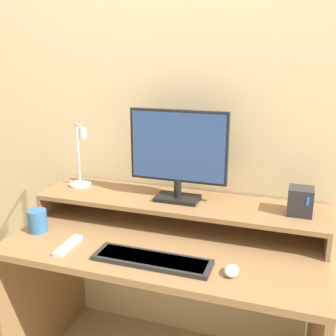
% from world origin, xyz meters
% --- Properties ---
extents(wall_back, '(6.00, 0.05, 2.50)m').
position_xyz_m(wall_back, '(0.00, 0.73, 1.25)').
color(wall_back, beige).
rests_on(wall_back, ground_plane).
extents(desk, '(1.37, 0.69, 0.75)m').
position_xyz_m(desk, '(0.00, 0.35, 0.54)').
color(desk, olive).
rests_on(desk, ground_plane).
extents(monitor_shelf, '(1.37, 0.33, 0.12)m').
position_xyz_m(monitor_shelf, '(0.00, 0.53, 0.86)').
color(monitor_shelf, olive).
rests_on(monitor_shelf, desk).
extents(monitor, '(0.47, 0.13, 0.43)m').
position_xyz_m(monitor, '(-0.00, 0.53, 1.11)').
color(monitor, black).
rests_on(monitor, monitor_shelf).
extents(desk_lamp, '(0.16, 0.16, 0.34)m').
position_xyz_m(desk_lamp, '(-0.53, 0.54, 0.99)').
color(desk_lamp, silver).
rests_on(desk_lamp, monitor_shelf).
extents(router_dock, '(0.11, 0.10, 0.12)m').
position_xyz_m(router_dock, '(0.55, 0.53, 0.93)').
color(router_dock, '#28282D').
rests_on(router_dock, monitor_shelf).
extents(keyboard, '(0.48, 0.13, 0.02)m').
position_xyz_m(keyboard, '(0.01, 0.14, 0.76)').
color(keyboard, '#282828').
rests_on(keyboard, desk).
extents(mouse, '(0.06, 0.08, 0.03)m').
position_xyz_m(mouse, '(0.33, 0.15, 0.77)').
color(mouse, white).
rests_on(mouse, desk).
extents(remote_control, '(0.05, 0.18, 0.02)m').
position_xyz_m(remote_control, '(-0.37, 0.15, 0.76)').
color(remote_control, white).
rests_on(remote_control, desk).
extents(mug, '(0.09, 0.09, 0.10)m').
position_xyz_m(mug, '(-0.59, 0.24, 0.80)').
color(mug, '#33669E').
rests_on(mug, desk).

